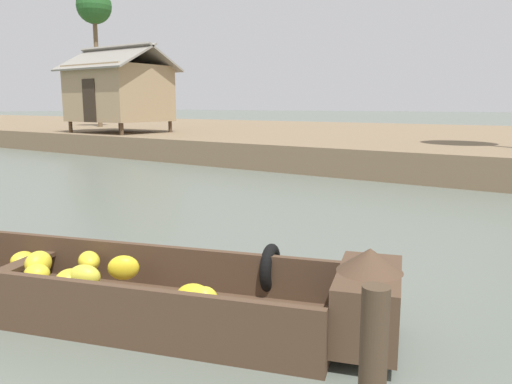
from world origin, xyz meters
TOP-DOWN VIEW (x-y plane):
  - ground_plane at (0.00, 10.00)m, footprint 300.00×300.00m
  - riverbank_strip at (0.00, 23.70)m, footprint 160.00×20.00m
  - banana_boat at (-0.06, 3.77)m, footprint 5.93×2.90m
  - stilt_house_left at (-13.90, 15.87)m, footprint 4.52×3.69m
  - palm_tree_near at (-19.41, 19.08)m, footprint 1.89×1.89m

SIDE VIEW (x-z plane):
  - ground_plane at x=0.00m, z-range 0.00..0.00m
  - banana_boat at x=-0.06m, z-range -0.15..0.74m
  - riverbank_strip at x=0.00m, z-range 0.00..0.85m
  - stilt_house_left at x=-13.90m, z-range 0.74..4.54m
  - palm_tree_near at x=-19.41m, z-range 3.47..10.95m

